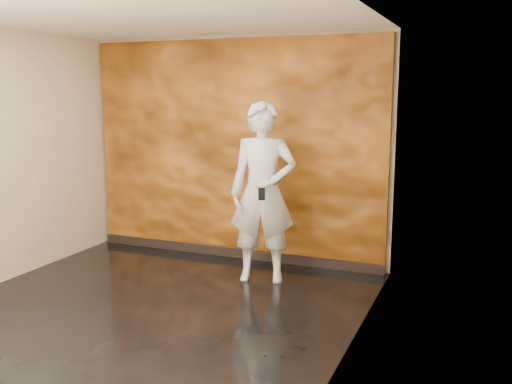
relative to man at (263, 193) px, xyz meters
name	(u,v)px	position (x,y,z in m)	size (l,w,h in m)	color
room	(147,169)	(-0.69, -1.25, 0.39)	(4.02, 4.02, 2.81)	black
feature_wall	(233,151)	(-0.69, 0.71, 0.37)	(3.90, 0.06, 2.75)	orange
baseboard	(233,252)	(-0.69, 0.67, -0.95)	(3.90, 0.04, 0.12)	black
man	(263,193)	(0.00, 0.00, 0.00)	(0.73, 0.48, 2.02)	#ACB1BC
phone	(262,194)	(0.10, -0.30, 0.04)	(0.07, 0.01, 0.14)	black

